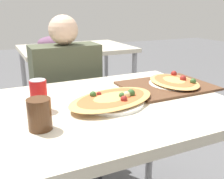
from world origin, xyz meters
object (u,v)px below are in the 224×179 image
at_px(chair_far_seated, 63,104).
at_px(pizza_main, 112,100).
at_px(person_seated, 67,89).
at_px(drink_glass, 40,114).
at_px(soda_can, 39,95).
at_px(pizza_second, 174,82).
at_px(dining_table, 113,121).

xyz_separation_m(chair_far_seated, pizza_main, (0.02, -0.76, 0.28)).
height_order(person_seated, drink_glass, person_seated).
relative_size(soda_can, pizza_second, 0.36).
height_order(chair_far_seated, drink_glass, chair_far_seated).
bearing_deg(person_seated, drink_glass, 68.13).
bearing_deg(drink_glass, soda_can, 80.15).
bearing_deg(person_seated, pizza_main, 91.61).
height_order(dining_table, person_seated, person_seated).
xyz_separation_m(pizza_main, drink_glass, (-0.32, -0.11, 0.03)).
distance_m(dining_table, drink_glass, 0.39).
relative_size(chair_far_seated, soda_can, 7.43).
relative_size(pizza_main, soda_can, 3.72).
relative_size(dining_table, person_seated, 0.89).
bearing_deg(pizza_main, chair_far_seated, 91.36).
height_order(soda_can, drink_glass, soda_can).
height_order(person_seated, pizza_second, person_seated).
distance_m(pizza_main, drink_glass, 0.34).
distance_m(dining_table, person_seated, 0.62).
relative_size(soda_can, drink_glass, 1.16).
height_order(chair_far_seated, soda_can, chair_far_seated).
xyz_separation_m(chair_far_seated, person_seated, (-0.00, -0.12, 0.14)).
bearing_deg(pizza_second, pizza_main, -165.47).
bearing_deg(pizza_main, soda_can, 167.01).
height_order(pizza_main, pizza_second, pizza_main).
distance_m(soda_can, drink_glass, 0.18).
height_order(chair_far_seated, pizza_main, chair_far_seated).
bearing_deg(pizza_main, pizza_second, 14.53).
relative_size(chair_far_seated, pizza_main, 2.00).
relative_size(dining_table, pizza_main, 2.16).
distance_m(person_seated, pizza_main, 0.66).
bearing_deg(chair_far_seated, drink_glass, 70.85).
height_order(dining_table, soda_can, soda_can).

